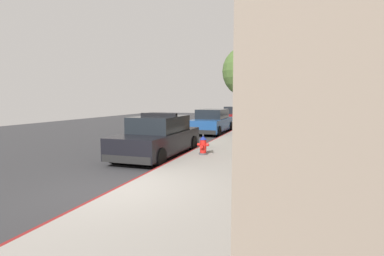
# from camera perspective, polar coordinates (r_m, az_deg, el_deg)

# --- Properties ---
(ground_plane) EXTENTS (29.30, 60.00, 0.20)m
(ground_plane) POSITION_cam_1_polar(r_m,az_deg,el_deg) (18.29, -7.83, -1.92)
(ground_plane) COLOR #353538
(sidewalk_pavement) EXTENTS (3.55, 60.00, 0.15)m
(sidewalk_pavement) POSITION_cam_1_polar(r_m,az_deg,el_deg) (16.50, 11.17, -2.16)
(sidewalk_pavement) COLOR #9E9991
(sidewalk_pavement) RESTS_ON ground
(curb_painted_edge) EXTENTS (0.08, 60.00, 0.15)m
(curb_painted_edge) POSITION_cam_1_polar(r_m,az_deg,el_deg) (16.83, 5.03, -1.93)
(curb_painted_edge) COLOR maroon
(curb_painted_edge) RESTS_ON ground
(storefront_building) EXTENTS (5.34, 27.06, 6.25)m
(storefront_building) POSITION_cam_1_polar(r_m,az_deg,el_deg) (15.35, 27.23, 8.23)
(storefront_building) COLOR gray
(storefront_building) RESTS_ON ground
(police_cruiser) EXTENTS (1.94, 4.84, 1.68)m
(police_cruiser) POSITION_cam_1_polar(r_m,az_deg,el_deg) (11.97, -6.29, -1.72)
(police_cruiser) COLOR black
(police_cruiser) RESTS_ON ground
(parked_car_silver_ahead) EXTENTS (1.94, 4.84, 1.56)m
(parked_car_silver_ahead) POSITION_cam_1_polar(r_m,az_deg,el_deg) (19.97, 3.76, 1.16)
(parked_car_silver_ahead) COLOR navy
(parked_car_silver_ahead) RESTS_ON ground
(parked_car_dark_far) EXTENTS (1.94, 4.84, 1.56)m
(parked_car_dark_far) POSITION_cam_1_polar(r_m,az_deg,el_deg) (27.40, 8.11, 2.28)
(parked_car_dark_far) COLOR maroon
(parked_car_dark_far) RESTS_ON ground
(fire_hydrant) EXTENTS (0.44, 0.40, 0.76)m
(fire_hydrant) POSITION_cam_1_polar(r_m,az_deg,el_deg) (11.50, 2.09, -3.22)
(fire_hydrant) COLOR #4C4C51
(fire_hydrant) RESTS_ON sidewalk_pavement
(street_tree) EXTENTS (2.83, 2.83, 4.98)m
(street_tree) POSITION_cam_1_polar(r_m,az_deg,el_deg) (16.96, 10.53, 10.30)
(street_tree) COLOR brown
(street_tree) RESTS_ON sidewalk_pavement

